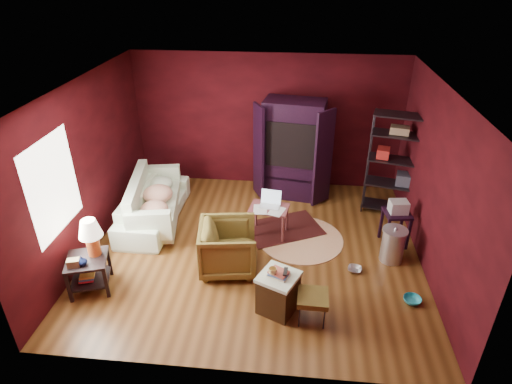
# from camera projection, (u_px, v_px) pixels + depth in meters

# --- Properties ---
(room) EXTENTS (5.54, 5.04, 2.84)m
(room) POSITION_uv_depth(u_px,v_px,m) (252.00, 176.00, 6.68)
(room) COLOR brown
(room) RESTS_ON ground
(sofa) EXTENTS (0.66, 2.15, 0.84)m
(sofa) POSITION_uv_depth(u_px,v_px,m) (153.00, 201.00, 7.95)
(sofa) COLOR #DEF2D1
(sofa) RESTS_ON ground
(armchair) EXTENTS (0.92, 0.97, 0.89)m
(armchair) POSITION_uv_depth(u_px,v_px,m) (228.00, 245.00, 6.70)
(armchair) COLOR black
(armchair) RESTS_ON ground
(pet_bowl_steel) EXTENTS (0.23, 0.10, 0.22)m
(pet_bowl_steel) POSITION_uv_depth(u_px,v_px,m) (355.00, 265.00, 6.79)
(pet_bowl_steel) COLOR silver
(pet_bowl_steel) RESTS_ON ground
(pet_bowl_turquoise) EXTENTS (0.27, 0.13, 0.26)m
(pet_bowl_turquoise) POSITION_uv_depth(u_px,v_px,m) (413.00, 296.00, 6.16)
(pet_bowl_turquoise) COLOR #28ABBC
(pet_bowl_turquoise) RESTS_ON ground
(vase) EXTENTS (0.15, 0.15, 0.14)m
(vase) POSITION_uv_depth(u_px,v_px,m) (82.00, 261.00, 6.08)
(vase) COLOR #0D1943
(vase) RESTS_ON side_table
(mug) EXTENTS (0.14, 0.12, 0.12)m
(mug) POSITION_uv_depth(u_px,v_px,m) (273.00, 270.00, 5.70)
(mug) COLOR tan
(mug) RESTS_ON hamper
(side_table) EXTENTS (0.72, 0.72, 1.14)m
(side_table) POSITION_uv_depth(u_px,v_px,m) (89.00, 249.00, 6.22)
(side_table) COLOR black
(side_table) RESTS_ON ground
(sofa_cushions) EXTENTS (1.10, 2.05, 0.81)m
(sofa_cushions) POSITION_uv_depth(u_px,v_px,m) (153.00, 203.00, 7.94)
(sofa_cushions) COLOR #DEF2D1
(sofa_cushions) RESTS_ON sofa
(hamper) EXTENTS (0.66, 0.66, 0.71)m
(hamper) POSITION_uv_depth(u_px,v_px,m) (278.00, 292.00, 5.94)
(hamper) COLOR #3D240E
(hamper) RESTS_ON ground
(footstool) EXTENTS (0.42, 0.42, 0.42)m
(footstool) POSITION_uv_depth(u_px,v_px,m) (313.00, 298.00, 5.76)
(footstool) COLOR black
(footstool) RESTS_ON ground
(rug_round) EXTENTS (1.99, 1.99, 0.01)m
(rug_round) POSITION_uv_depth(u_px,v_px,m) (301.00, 239.00, 7.60)
(rug_round) COLOR #EEE6C6
(rug_round) RESTS_ON ground
(rug_oriental) EXTENTS (1.58, 1.38, 0.01)m
(rug_oriental) POSITION_uv_depth(u_px,v_px,m) (284.00, 228.00, 7.87)
(rug_oriental) COLOR #4B1414
(rug_oriental) RESTS_ON ground
(laptop_desk) EXTENTS (0.73, 0.60, 0.82)m
(laptop_desk) POSITION_uv_depth(u_px,v_px,m) (269.00, 210.00, 7.50)
(laptop_desk) COLOR brown
(laptop_desk) RESTS_ON ground
(tv_armoire) EXTENTS (1.58, 0.99, 2.02)m
(tv_armoire) POSITION_uv_depth(u_px,v_px,m) (293.00, 148.00, 8.53)
(tv_armoire) COLOR black
(tv_armoire) RESTS_ON ground
(wire_shelving) EXTENTS (1.04, 0.64, 1.99)m
(wire_shelving) POSITION_uv_depth(u_px,v_px,m) (395.00, 161.00, 7.93)
(wire_shelving) COLOR #2C262E
(wire_shelving) RESTS_ON ground
(small_stand) EXTENTS (0.48, 0.48, 0.85)m
(small_stand) POSITION_uv_depth(u_px,v_px,m) (398.00, 212.00, 7.20)
(small_stand) COLOR black
(small_stand) RESTS_ON ground
(trash_can) EXTENTS (0.47, 0.47, 0.64)m
(trash_can) POSITION_uv_depth(u_px,v_px,m) (393.00, 245.00, 6.95)
(trash_can) COLOR silver
(trash_can) RESTS_ON ground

